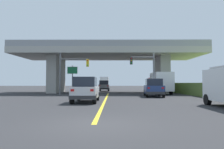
{
  "coord_description": "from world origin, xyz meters",
  "views": [
    {
      "loc": [
        0.72,
        -7.79,
        1.55
      ],
      "look_at": [
        0.6,
        12.9,
        2.39
      ],
      "focal_mm": 33.45,
      "sensor_mm": 36.0,
      "label": 1
    }
  ],
  "objects_px": {
    "highway_sign": "(72,73)",
    "traffic_signal_farside": "(70,68)",
    "suv_crossing": "(154,88)",
    "traffic_signal_nearside": "(146,67)",
    "sedan_oncoming": "(104,86)",
    "box_truck": "(160,83)",
    "semi_truck_distant": "(105,82)",
    "suv_lead": "(86,90)"
  },
  "relations": [
    {
      "from": "suv_crossing",
      "to": "highway_sign",
      "type": "relative_size",
      "value": 1.15
    },
    {
      "from": "highway_sign",
      "to": "semi_truck_distant",
      "type": "height_order",
      "value": "highway_sign"
    },
    {
      "from": "suv_lead",
      "to": "traffic_signal_nearside",
      "type": "distance_m",
      "value": 12.31
    },
    {
      "from": "traffic_signal_nearside",
      "to": "traffic_signal_farside",
      "type": "height_order",
      "value": "traffic_signal_nearside"
    },
    {
      "from": "box_truck",
      "to": "traffic_signal_nearside",
      "type": "bearing_deg",
      "value": -132.02
    },
    {
      "from": "sedan_oncoming",
      "to": "traffic_signal_nearside",
      "type": "height_order",
      "value": "traffic_signal_nearside"
    },
    {
      "from": "suv_lead",
      "to": "highway_sign",
      "type": "bearing_deg",
      "value": 105.2
    },
    {
      "from": "suv_lead",
      "to": "semi_truck_distant",
      "type": "height_order",
      "value": "semi_truck_distant"
    },
    {
      "from": "sedan_oncoming",
      "to": "semi_truck_distant",
      "type": "distance_m",
      "value": 19.89
    },
    {
      "from": "traffic_signal_nearside",
      "to": "semi_truck_distant",
      "type": "distance_m",
      "value": 33.34
    },
    {
      "from": "traffic_signal_farside",
      "to": "traffic_signal_nearside",
      "type": "bearing_deg",
      "value": 4.18
    },
    {
      "from": "suv_lead",
      "to": "sedan_oncoming",
      "type": "xyz_separation_m",
      "value": [
        0.48,
        22.92,
        0.0
      ]
    },
    {
      "from": "suv_lead",
      "to": "box_truck",
      "type": "bearing_deg",
      "value": 55.38
    },
    {
      "from": "traffic_signal_farside",
      "to": "semi_truck_distant",
      "type": "distance_m",
      "value": 33.5
    },
    {
      "from": "highway_sign",
      "to": "semi_truck_distant",
      "type": "bearing_deg",
      "value": 82.37
    },
    {
      "from": "suv_lead",
      "to": "suv_crossing",
      "type": "distance_m",
      "value": 9.73
    },
    {
      "from": "sedan_oncoming",
      "to": "suv_crossing",
      "type": "bearing_deg",
      "value": -68.38
    },
    {
      "from": "highway_sign",
      "to": "semi_truck_distant",
      "type": "relative_size",
      "value": 0.57
    },
    {
      "from": "suv_lead",
      "to": "suv_crossing",
      "type": "bearing_deg",
      "value": 45.57
    },
    {
      "from": "sedan_oncoming",
      "to": "traffic_signal_farside",
      "type": "distance_m",
      "value": 14.16
    },
    {
      "from": "sedan_oncoming",
      "to": "box_truck",
      "type": "bearing_deg",
      "value": -50.1
    },
    {
      "from": "suv_lead",
      "to": "suv_crossing",
      "type": "height_order",
      "value": "same"
    },
    {
      "from": "suv_crossing",
      "to": "traffic_signal_farside",
      "type": "bearing_deg",
      "value": 170.85
    },
    {
      "from": "sedan_oncoming",
      "to": "highway_sign",
      "type": "xyz_separation_m",
      "value": [
        -4.47,
        -8.25,
        2.04
      ]
    },
    {
      "from": "highway_sign",
      "to": "sedan_oncoming",
      "type": "bearing_deg",
      "value": 61.54
    },
    {
      "from": "box_truck",
      "to": "highway_sign",
      "type": "distance_m",
      "value": 13.08
    },
    {
      "from": "highway_sign",
      "to": "traffic_signal_farside",
      "type": "bearing_deg",
      "value": -81.78
    },
    {
      "from": "suv_crossing",
      "to": "sedan_oncoming",
      "type": "bearing_deg",
      "value": 116.51
    },
    {
      "from": "semi_truck_distant",
      "to": "suv_crossing",
      "type": "bearing_deg",
      "value": -78.9
    },
    {
      "from": "semi_truck_distant",
      "to": "box_truck",
      "type": "bearing_deg",
      "value": -73.07
    },
    {
      "from": "traffic_signal_nearside",
      "to": "suv_crossing",
      "type": "bearing_deg",
      "value": -83.59
    },
    {
      "from": "sedan_oncoming",
      "to": "highway_sign",
      "type": "relative_size",
      "value": 1.03
    },
    {
      "from": "sedan_oncoming",
      "to": "suv_lead",
      "type": "bearing_deg",
      "value": -91.21
    },
    {
      "from": "sedan_oncoming",
      "to": "semi_truck_distant",
      "type": "xyz_separation_m",
      "value": [
        -0.7,
        19.87,
        0.67
      ]
    },
    {
      "from": "sedan_oncoming",
      "to": "traffic_signal_nearside",
      "type": "relative_size",
      "value": 0.77
    },
    {
      "from": "suv_lead",
      "to": "traffic_signal_nearside",
      "type": "relative_size",
      "value": 0.76
    },
    {
      "from": "box_truck",
      "to": "traffic_signal_nearside",
      "type": "height_order",
      "value": "traffic_signal_nearside"
    },
    {
      "from": "suv_lead",
      "to": "box_truck",
      "type": "distance_m",
      "value": 15.65
    },
    {
      "from": "highway_sign",
      "to": "semi_truck_distant",
      "type": "distance_m",
      "value": 28.4
    },
    {
      "from": "box_truck",
      "to": "traffic_signal_farside",
      "type": "bearing_deg",
      "value": -164.29
    },
    {
      "from": "suv_crossing",
      "to": "traffic_signal_nearside",
      "type": "relative_size",
      "value": 0.86
    },
    {
      "from": "traffic_signal_nearside",
      "to": "highway_sign",
      "type": "height_order",
      "value": "traffic_signal_nearside"
    }
  ]
}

